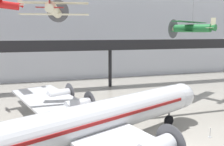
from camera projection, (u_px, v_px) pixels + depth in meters
hangar_back_wall at (99, 32)px, 54.10m from camera, size 140.00×3.00×22.80m
mezzanine_walkway at (111, 48)px, 43.96m from camera, size 110.00×3.20×9.81m
airliner_silver_main at (82, 123)px, 18.95m from camera, size 29.82×34.93×9.33m
suspended_plane_cream_biplane at (54, 10)px, 24.78m from camera, size 7.85×6.46×6.56m
suspended_plane_green_biplane at (192, 28)px, 36.21m from camera, size 8.90×7.94×8.73m
stanchion_barrier at (210, 134)px, 23.50m from camera, size 0.36×0.36×1.08m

